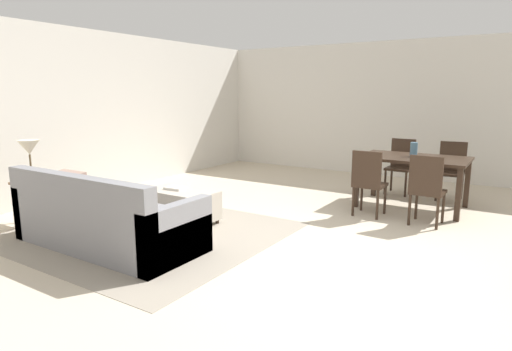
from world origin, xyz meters
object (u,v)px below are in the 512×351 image
object	(u,v)px
dining_chair_near_right	(427,186)
vase_centerpiece	(414,150)
couch	(105,221)
dining_chair_far_right	(451,167)
ottoman_table	(182,204)
table_lamp	(29,149)
dining_chair_near_left	(368,180)
side_table	(33,191)
book_on_ottoman	(176,188)
dining_chair_far_left	(401,163)
dining_table	(413,163)

from	to	relation	value
dining_chair_near_right	vase_centerpiece	distance (m)	1.03
couch	dining_chair_far_right	distance (m)	5.28
ottoman_table	vase_centerpiece	size ratio (longest dim) A/B	4.44
dining_chair_far_right	vase_centerpiece	size ratio (longest dim) A/B	4.35
table_lamp	dining_chair_near_left	distance (m)	4.42
dining_chair_near_right	vase_centerpiece	bearing A→B (deg)	113.39
dining_chair_far_right	side_table	bearing A→B (deg)	-133.77
dining_chair_far_right	book_on_ottoman	world-z (taller)	dining_chair_far_right
vase_centerpiece	ottoman_table	bearing A→B (deg)	-133.56
side_table	dining_chair_near_right	bearing A→B (deg)	32.57
book_on_ottoman	dining_chair_near_left	bearing A→B (deg)	37.18
side_table	vase_centerpiece	size ratio (longest dim) A/B	2.75
ottoman_table	vase_centerpiece	world-z (taller)	vase_centerpiece
ottoman_table	book_on_ottoman	bearing A→B (deg)	167.50
dining_chair_near_left	dining_chair_far_left	world-z (taller)	same
side_table	dining_table	xyz separation A→B (m)	(3.84, 3.56, 0.21)
dining_chair_near_right	vase_centerpiece	size ratio (longest dim) A/B	4.35
dining_chair_far_left	dining_chair_far_right	xyz separation A→B (m)	(0.80, -0.01, 0.00)
couch	dining_chair_far_left	size ratio (longest dim) A/B	2.38
side_table	vase_centerpiece	world-z (taller)	vase_centerpiece
couch	dining_chair_near_left	xyz separation A→B (m)	(2.06, 2.74, 0.23)
book_on_ottoman	dining_chair_far_left	bearing A→B (deg)	57.78
dining_chair_near_left	book_on_ottoman	bearing A→B (deg)	-142.82
vase_centerpiece	side_table	bearing A→B (deg)	-136.91
dining_chair_near_left	dining_chair_near_right	distance (m)	0.77
dining_table	book_on_ottoman	xyz separation A→B (m)	(-2.47, -2.42, -0.22)
vase_centerpiece	book_on_ottoman	xyz separation A→B (m)	(-2.46, -2.43, -0.42)
dining_table	vase_centerpiece	size ratio (longest dim) A/B	7.16
table_lamp	vase_centerpiece	size ratio (longest dim) A/B	2.48
couch	dining_chair_near_left	size ratio (longest dim) A/B	2.38
couch	dining_chair_far_right	bearing A→B (deg)	57.31
ottoman_table	dining_table	distance (m)	3.41
dining_table	dining_chair_near_right	size ratio (longest dim) A/B	1.65
table_lamp	book_on_ottoman	bearing A→B (deg)	39.94
side_table	book_on_ottoman	xyz separation A→B (m)	(1.37, 1.15, -0.01)
dining_chair_far_right	vase_centerpiece	xyz separation A→B (m)	(-0.41, -0.84, 0.35)
dining_table	dining_chair_near_left	xyz separation A→B (m)	(-0.39, -0.84, -0.15)
dining_table	dining_chair_near_left	bearing A→B (deg)	-114.89
side_table	vase_centerpiece	xyz separation A→B (m)	(3.83, 3.58, 0.41)
ottoman_table	dining_chair_near_left	size ratio (longest dim) A/B	1.02
table_lamp	dining_chair_near_left	size ratio (longest dim) A/B	0.57
ottoman_table	dining_table	xyz separation A→B (m)	(2.35, 2.44, 0.42)
table_lamp	vase_centerpiece	distance (m)	5.25
dining_table	dining_chair_far_left	xyz separation A→B (m)	(-0.39, 0.87, -0.15)
dining_table	side_table	bearing A→B (deg)	-137.12
table_lamp	dining_chair_far_right	size ratio (longest dim) A/B	0.57
couch	side_table	size ratio (longest dim) A/B	3.75
side_table	table_lamp	xyz separation A→B (m)	(-0.00, 0.00, 0.53)
dining_table	dining_chair_near_left	distance (m)	0.94
dining_chair_near_right	dining_chair_far_left	world-z (taller)	same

